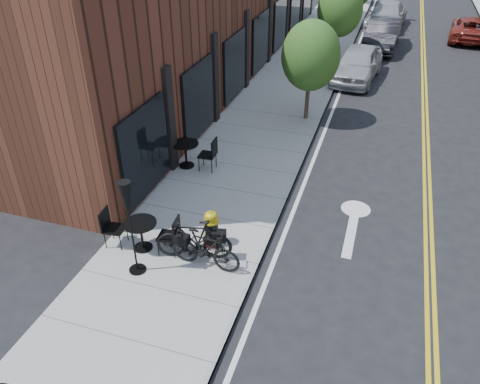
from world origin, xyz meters
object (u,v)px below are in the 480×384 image
(patio_umbrella, at_px, (128,209))
(parked_car_far, at_px, (471,29))
(parked_car_a, at_px, (358,64))
(bicycle_left, at_px, (194,239))
(bicycle_right, at_px, (205,249))
(fire_hydrant, at_px, (211,228))
(parked_car_b, at_px, (383,34))
(parked_car_c, at_px, (386,15))
(bistro_set_b, at_px, (141,232))
(bistro_set_c, at_px, (186,151))

(patio_umbrella, distance_m, parked_car_far, 26.87)
(parked_car_a, height_order, parked_car_far, parked_car_a)
(bicycle_left, height_order, bicycle_right, bicycle_left)
(fire_hydrant, relative_size, patio_umbrella, 0.41)
(parked_car_b, relative_size, parked_car_far, 1.00)
(parked_car_c, bearing_deg, parked_car_far, -12.14)
(parked_car_a, bearing_deg, bistro_set_b, -98.27)
(parked_car_c, relative_size, parked_car_far, 1.09)
(bicycle_left, xyz_separation_m, parked_car_far, (8.25, 24.29, 0.01))
(parked_car_b, bearing_deg, patio_umbrella, -98.57)
(parked_car_b, bearing_deg, bistro_set_c, -104.74)
(parked_car_far, bearing_deg, parked_car_c, -12.05)
(parked_car_a, relative_size, parked_car_b, 0.93)
(bistro_set_b, xyz_separation_m, patio_umbrella, (0.26, -0.79, 1.26))
(bicycle_left, height_order, patio_umbrella, patio_umbrella)
(bistro_set_b, bearing_deg, fire_hydrant, 17.78)
(parked_car_c, bearing_deg, patio_umbrella, -93.08)
(bistro_set_b, xyz_separation_m, parked_car_a, (3.77, 14.85, 0.16))
(bicycle_right, bearing_deg, bistro_set_c, 31.39)
(fire_hydrant, relative_size, parked_car_far, 0.20)
(patio_umbrella, bearing_deg, parked_car_a, 77.37)
(patio_umbrella, xyz_separation_m, parked_car_c, (4.25, 26.83, -1.11))
(parked_car_far, bearing_deg, bistro_set_b, 74.40)
(parked_car_b, bearing_deg, parked_car_c, 93.36)
(bistro_set_b, bearing_deg, parked_car_a, 70.03)
(fire_hydrant, distance_m, bicycle_left, 0.67)
(fire_hydrant, xyz_separation_m, parked_car_far, (8.04, 23.66, 0.09))
(bicycle_right, bearing_deg, bicycle_left, 61.24)
(fire_hydrant, height_order, parked_car_a, parked_car_a)
(fire_hydrant, xyz_separation_m, bicycle_right, (0.17, -0.86, 0.05))
(bicycle_right, xyz_separation_m, bistro_set_b, (-1.77, 0.16, -0.01))
(fire_hydrant, distance_m, parked_car_far, 24.99)
(fire_hydrant, relative_size, bistro_set_c, 0.51)
(bistro_set_c, bearing_deg, parked_car_a, 65.67)
(bistro_set_c, height_order, parked_car_a, parked_car_a)
(fire_hydrant, xyz_separation_m, patio_umbrella, (-1.34, -1.49, 1.30))
(patio_umbrella, bearing_deg, parked_car_far, 69.54)
(parked_car_a, bearing_deg, parked_car_b, 88.27)
(bistro_set_b, distance_m, parked_car_a, 15.32)
(parked_car_c, bearing_deg, bistro_set_b, -93.92)
(fire_hydrant, bearing_deg, parked_car_a, 87.62)
(bicycle_left, distance_m, parked_car_far, 25.65)
(bicycle_right, distance_m, parked_car_b, 21.11)
(bicycle_left, bearing_deg, bistro_set_b, -101.21)
(parked_car_b, bearing_deg, bistro_set_b, -99.68)
(parked_car_c, bearing_deg, fire_hydrant, -90.63)
(bicycle_left, xyz_separation_m, patio_umbrella, (-1.13, -0.86, 1.22))
(bistro_set_c, bearing_deg, parked_car_c, 74.92)
(parked_car_a, bearing_deg, bicycle_right, -91.59)
(bistro_set_c, bearing_deg, bicycle_right, -63.15)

